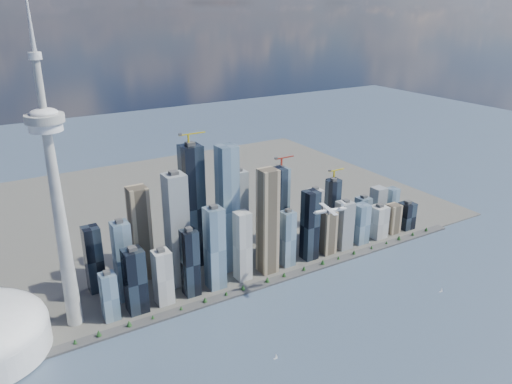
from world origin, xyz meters
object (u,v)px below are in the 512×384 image
airplane (330,210)px  sailboat_east (441,290)px  sailboat_west (276,357)px  needle_tower (56,195)px

airplane → sailboat_east: 274.21m
airplane → sailboat_west: bearing=-137.2°
airplane → sailboat_east: bearing=-19.4°
needle_tower → sailboat_east: needle_tower is taller
needle_tower → sailboat_west: (243.19, -250.82, -232.71)m
needle_tower → sailboat_east: bearing=-22.5°
needle_tower → sailboat_east: size_ratio=55.66×
sailboat_west → sailboat_east: size_ratio=0.99×
airplane → sailboat_east: airplane is taller
sailboat_west → sailboat_east: bearing=3.3°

